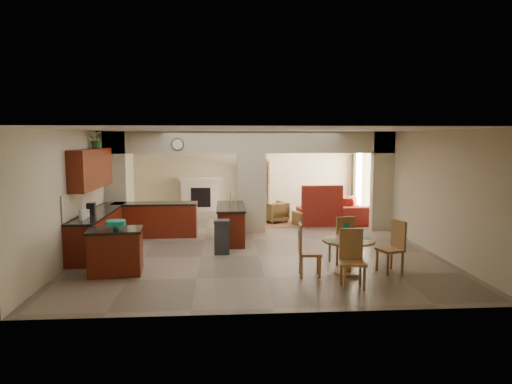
{
  "coord_description": "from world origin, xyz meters",
  "views": [
    {
      "loc": [
        -0.76,
        -11.56,
        2.63
      ],
      "look_at": [
        0.07,
        0.3,
        1.21
      ],
      "focal_mm": 32.0,
      "sensor_mm": 36.0,
      "label": 1
    }
  ],
  "objects": [
    {
      "name": "plant",
      "position": [
        -3.82,
        -0.25,
        2.59
      ],
      "size": [
        0.5,
        0.48,
        0.44
      ],
      "primitive_type": "imported",
      "rotation": [
        0.0,
        0.0,
        -0.43
      ],
      "color": "#184512",
      "rests_on": "upper_cabinets"
    },
    {
      "name": "wall_left",
      "position": [
        -4.0,
        0.0,
        1.4
      ],
      "size": [
        0.0,
        10.0,
        10.0
      ],
      "primitive_type": "plane",
      "rotation": [
        1.57,
        0.0,
        1.57
      ],
      "color": "#BBB289",
      "rests_on": "floor"
    },
    {
      "name": "fireplace",
      "position": [
        -1.6,
        4.83,
        0.61
      ],
      "size": [
        1.6,
        0.35,
        1.2
      ],
      "color": "beige",
      "rests_on": "floor"
    },
    {
      "name": "fruit_bowl",
      "position": [
        1.58,
        -3.15,
        0.77
      ],
      "size": [
        0.32,
        0.32,
        0.17
      ],
      "primitive_type": "cylinder",
      "color": "#6DC42A",
      "rests_on": "dining_table"
    },
    {
      "name": "wall_front",
      "position": [
        0.0,
        -5.0,
        1.4
      ],
      "size": [
        8.0,
        0.0,
        8.0
      ],
      "primitive_type": "plane",
      "rotation": [
        -1.57,
        0.0,
        0.0
      ],
      "color": "#BBB289",
      "rests_on": "floor"
    },
    {
      "name": "drape_b_left",
      "position": [
        3.93,
        3.4,
        1.2
      ],
      "size": [
        0.1,
        0.28,
        2.3
      ],
      "primitive_type": "cube",
      "color": "#3A1F17",
      "rests_on": "wall_right"
    },
    {
      "name": "trash_can",
      "position": [
        -0.83,
        -1.39,
        0.36
      ],
      "size": [
        0.34,
        0.29,
        0.72
      ],
      "primitive_type": "cube",
      "rotation": [
        0.0,
        0.0,
        0.01
      ],
      "color": "#2B2B2D",
      "rests_on": "floor"
    },
    {
      "name": "chair_south",
      "position": [
        1.49,
        -3.84,
        0.55
      ],
      "size": [
        0.45,
        0.45,
        1.02
      ],
      "rotation": [
        0.0,
        0.0,
        -0.08
      ],
      "color": "olive",
      "rests_on": "floor"
    },
    {
      "name": "teal_bowl",
      "position": [
        -2.83,
        -2.82,
        0.97
      ],
      "size": [
        0.37,
        0.37,
        0.18
      ],
      "primitive_type": "cylinder",
      "color": "#159182",
      "rests_on": "kitchen_island"
    },
    {
      "name": "drape_a_right",
      "position": [
        3.93,
        2.9,
        1.2
      ],
      "size": [
        0.1,
        0.28,
        2.3
      ],
      "primitive_type": "cube",
      "color": "#3A1F17",
      "rests_on": "wall_right"
    },
    {
      "name": "wall_back",
      "position": [
        0.0,
        5.0,
        1.4
      ],
      "size": [
        8.0,
        0.0,
        8.0
      ],
      "primitive_type": "plane",
      "rotation": [
        1.57,
        0.0,
        0.0
      ],
      "color": "#BBB289",
      "rests_on": "floor"
    },
    {
      "name": "partition_header",
      "position": [
        0.0,
        1.0,
        2.5
      ],
      "size": [
        8.0,
        0.25,
        0.6
      ],
      "primitive_type": "cube",
      "color": "#BBB289",
      "rests_on": "partition_center_pier"
    },
    {
      "name": "kitchen_counter",
      "position": [
        -3.26,
        -0.25,
        0.46
      ],
      "size": [
        2.52,
        3.29,
        1.48
      ],
      "color": "#481108",
      "rests_on": "floor"
    },
    {
      "name": "peninsula",
      "position": [
        -0.6,
        -0.11,
        0.46
      ],
      "size": [
        0.7,
        1.85,
        0.91
      ],
      "color": "#481108",
      "rests_on": "floor"
    },
    {
      "name": "chair_west",
      "position": [
        0.77,
        -3.21,
        0.55
      ],
      "size": [
        0.45,
        0.45,
        1.02
      ],
      "rotation": [
        0.0,
        0.0,
        1.48
      ],
      "color": "olive",
      "rests_on": "floor"
    },
    {
      "name": "drape_a_left",
      "position": [
        3.93,
        1.7,
        1.2
      ],
      "size": [
        0.1,
        0.28,
        2.3
      ],
      "primitive_type": "cube",
      "color": "#3A1F17",
      "rests_on": "wall_right"
    },
    {
      "name": "ceiling_fan",
      "position": [
        1.5,
        3.0,
        2.56
      ],
      "size": [
        1.0,
        1.0,
        0.1
      ],
      "primitive_type": "cylinder",
      "color": "white",
      "rests_on": "ceiling"
    },
    {
      "name": "glazed_door",
      "position": [
        3.97,
        3.15,
        1.05
      ],
      "size": [
        0.02,
        0.7,
        2.1
      ],
      "primitive_type": "cube",
      "color": "white",
      "rests_on": "wall_right"
    },
    {
      "name": "wall_clock",
      "position": [
        -2.0,
        0.85,
        2.45
      ],
      "size": [
        0.34,
        0.03,
        0.34
      ],
      "primitive_type": "cylinder",
      "rotation": [
        1.57,
        0.0,
        0.0
      ],
      "color": "#493018",
      "rests_on": "partition_header"
    },
    {
      "name": "chair_north",
      "position": [
        1.7,
        -2.42,
        0.55
      ],
      "size": [
        0.51,
        0.51,
        1.02
      ],
      "rotation": [
        0.0,
        0.0,
        3.38
      ],
      "color": "olive",
      "rests_on": "floor"
    },
    {
      "name": "chaise",
      "position": [
        2.13,
        2.04,
        0.25
      ],
      "size": [
        1.27,
        1.06,
        0.49
      ],
      "primitive_type": "cube",
      "rotation": [
        0.0,
        0.0,
        0.04
      ],
      "color": "maroon",
      "rests_on": "floor"
    },
    {
      "name": "partition_center_pier",
      "position": [
        0.0,
        1.0,
        1.1
      ],
      "size": [
        0.8,
        0.25,
        2.2
      ],
      "primitive_type": "cube",
      "color": "#BBB289",
      "rests_on": "floor"
    },
    {
      "name": "partition_right_pier",
      "position": [
        3.7,
        1.0,
        1.4
      ],
      "size": [
        0.6,
        0.25,
        2.8
      ],
      "primitive_type": "cube",
      "color": "#BBB289",
      "rests_on": "floor"
    },
    {
      "name": "ceiling",
      "position": [
        0.0,
        0.0,
        2.8
      ],
      "size": [
        10.0,
        10.0,
        0.0
      ],
      "primitive_type": "plane",
      "rotation": [
        3.14,
        0.0,
        0.0
      ],
      "color": "white",
      "rests_on": "wall_back"
    },
    {
      "name": "window_a",
      "position": [
        3.97,
        2.3,
        1.2
      ],
      "size": [
        0.02,
        0.9,
        1.9
      ],
      "primitive_type": "cube",
      "color": "white",
      "rests_on": "wall_right"
    },
    {
      "name": "upper_cabinets",
      "position": [
        -3.82,
        -0.8,
        1.92
      ],
      "size": [
        0.35,
        2.4,
        0.9
      ],
      "primitive_type": "cube",
      "color": "#481108",
      "rests_on": "wall_left"
    },
    {
      "name": "drape_b_right",
      "position": [
        3.93,
        4.6,
        1.2
      ],
      "size": [
        0.1,
        0.28,
        2.3
      ],
      "primitive_type": "cube",
      "color": "#3A1F17",
      "rests_on": "wall_right"
    },
    {
      "name": "sofa",
      "position": [
        3.3,
        2.83,
        0.41
      ],
      "size": [
        2.85,
        1.12,
        0.83
      ],
      "primitive_type": "imported",
      "rotation": [
        0.0,
        0.0,
        1.57
      ],
      "color": "maroon",
      "rests_on": "floor"
    },
    {
      "name": "ottoman",
      "position": [
        1.64,
        1.85,
        0.21
      ],
      "size": [
        0.72,
        0.72,
        0.41
      ],
      "primitive_type": "cube",
      "rotation": [
        0.0,
        0.0,
        0.33
      ],
      "color": "maroon",
      "rests_on": "floor"
    },
    {
      "name": "floor",
      "position": [
        0.0,
        0.0,
        0.0
      ],
      "size": [
        10.0,
        10.0,
        0.0
      ],
      "primitive_type": "plane",
      "color": "#776552",
      "rests_on": "ground"
    },
    {
      "name": "chair_east",
      "position": [
        2.55,
        -3.04,
        0.55
      ],
      "size": [
        0.53,
        0.53,
        1.02
      ],
      "rotation": [
        0.0,
        0.0,
        5.01
      ],
      "color": "olive",
      "rests_on": "floor"
    },
    {
      "name": "wall_right",
      "position": [
        4.0,
        0.0,
        1.4
      ],
      "size": [
        0.0,
        10.0,
        10.0
      ],
      "primitive_type": "plane",
      "rotation": [
        1.57,
        0.0,
        -1.57
      ],
      "color": "#BBB289",
      "rests_on": "floor"
    },
    {
      "name": "armchair",
      "position": [
        0.8,
        2.45,
        0.32
      ],
      "size": [
        0.94,
        0.95,
        0.64
      ],
      "primitive_type": "imported",
      "rotation": [
        0.0,
        0.0,
        3.64
      ],
      "color": "maroon",
      "rests_on": "floor"
    },
    {
      "name": "window_b",
      "position": [
        3.97,
        4.0,
        1.2
      ],
      "size": [
        0.02,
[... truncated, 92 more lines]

